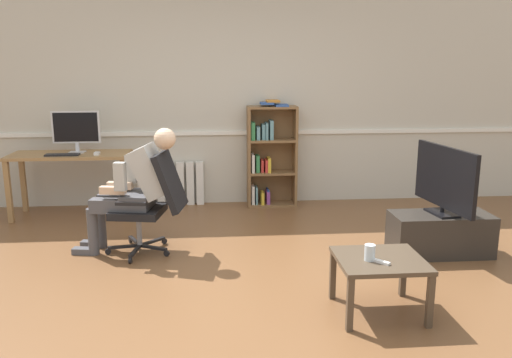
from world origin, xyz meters
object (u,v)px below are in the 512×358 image
at_px(radiator, 171,184).
at_px(drinking_glass, 370,253).
at_px(office_chair, 153,200).
at_px(computer_mouse, 97,153).
at_px(person_seated, 135,187).
at_px(tv_stand, 440,234).
at_px(coffee_table, 380,266).
at_px(computer_desk, 71,163).
at_px(keyboard, 62,155).
at_px(imac_monitor, 76,129).
at_px(tv_screen, 445,179).
at_px(spare_remote, 380,261).
at_px(bookshelf, 269,156).

distance_m(radiator, drinking_glass, 3.56).
relative_size(office_chair, drinking_glass, 8.46).
height_order(computer_mouse, person_seated, person_seated).
distance_m(tv_stand, coffee_table, 1.48).
bearing_deg(computer_desk, radiator, 19.07).
bearing_deg(keyboard, imac_monitor, 61.31).
bearing_deg(office_chair, tv_stand, 93.94).
height_order(computer_desk, imac_monitor, imac_monitor).
bearing_deg(tv_stand, person_seated, 173.99).
distance_m(computer_mouse, radiator, 1.06).
bearing_deg(keyboard, drinking_glass, -43.02).
bearing_deg(tv_screen, coffee_table, 130.92).
bearing_deg(spare_remote, computer_desk, -87.92).
distance_m(bookshelf, coffee_table, 3.07).
distance_m(computer_mouse, tv_screen, 3.79).
bearing_deg(bookshelf, radiator, 175.54).
bearing_deg(person_seated, imac_monitor, -138.79).
height_order(radiator, coffee_table, radiator).
distance_m(imac_monitor, spare_remote, 4.04).
distance_m(office_chair, coffee_table, 2.25).
xyz_separation_m(bookshelf, drinking_glass, (0.38, -3.05, -0.16)).
bearing_deg(coffee_table, keyboard, 138.24).
distance_m(computer_mouse, bookshelf, 2.09).
bearing_deg(imac_monitor, coffee_table, -45.26).
height_order(bookshelf, radiator, bookshelf).
height_order(computer_desk, spare_remote, computer_desk).
bearing_deg(person_seated, coffee_table, 63.47).
xyz_separation_m(computer_mouse, spare_remote, (2.49, -2.69, -0.34)).
height_order(computer_desk, tv_stand, computer_desk).
distance_m(imac_monitor, tv_screen, 4.12).
height_order(computer_mouse, bookshelf, bookshelf).
height_order(tv_stand, drinking_glass, drinking_glass).
distance_m(tv_screen, drinking_glass, 1.58).
xyz_separation_m(imac_monitor, bookshelf, (2.31, 0.21, -0.40)).
relative_size(imac_monitor, spare_remote, 3.69).
relative_size(coffee_table, drinking_glass, 5.33).
distance_m(bookshelf, office_chair, 2.09).
relative_size(imac_monitor, radiator, 0.66).
bearing_deg(spare_remote, coffee_table, -152.72).
xyz_separation_m(keyboard, coffee_table, (2.90, -2.59, -0.41)).
distance_m(office_chair, person_seated, 0.21).
xyz_separation_m(keyboard, person_seated, (0.97, -1.17, -0.12)).
height_order(computer_desk, person_seated, person_seated).
bearing_deg(spare_remote, radiator, -105.13).
height_order(office_chair, tv_stand, office_chair).
bearing_deg(drinking_glass, tv_screen, 47.40).
relative_size(imac_monitor, person_seated, 0.46).
relative_size(keyboard, drinking_glass, 3.24).
bearing_deg(drinking_glass, keyboard, 136.98).
bearing_deg(person_seated, bookshelf, 147.56).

